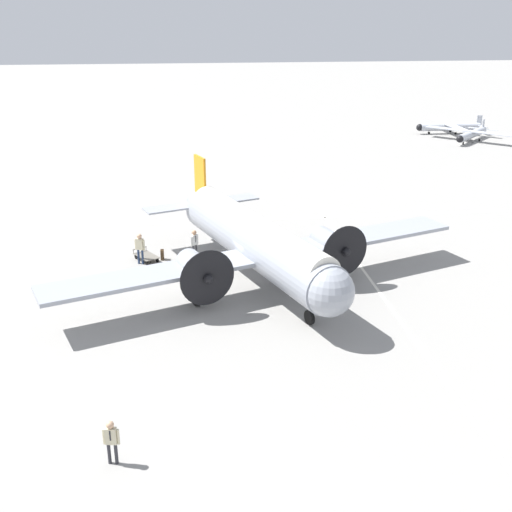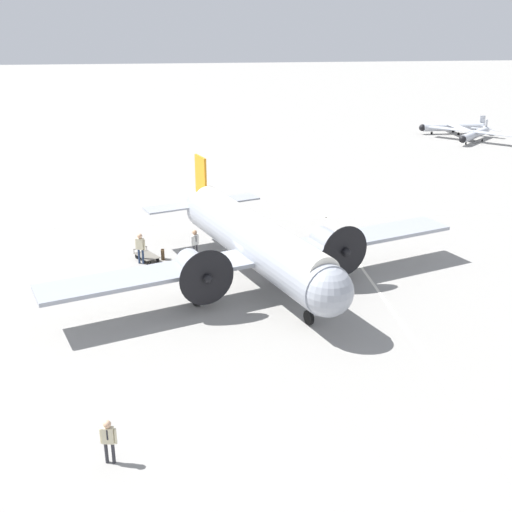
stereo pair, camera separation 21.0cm
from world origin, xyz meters
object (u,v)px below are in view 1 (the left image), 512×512
passenger_boarding (140,246)px  ramp_agent (194,241)px  crew_foreground (111,438)px  suitcase_near_door (162,255)px  baggage_cart (146,256)px  light_aircraft_distant (448,126)px  light_aircraft_taxiing (471,134)px  airliner_main (259,243)px

passenger_boarding → ramp_agent: bearing=33.8°
crew_foreground → ramp_agent: bearing=-90.5°
suitcase_near_door → baggage_cart: bearing=-87.7°
crew_foreground → light_aircraft_distant: 64.97m
passenger_boarding → suitcase_near_door: size_ratio=2.87×
light_aircraft_distant → light_aircraft_taxiing: light_aircraft_distant is taller
airliner_main → ramp_agent: bearing=-163.6°
passenger_boarding → light_aircraft_taxiing: size_ratio=0.23×
suitcase_near_door → light_aircraft_taxiing: size_ratio=0.08×
ramp_agent → baggage_cart: bearing=-43.5°
suitcase_near_door → light_aircraft_distant: bearing=138.4°
airliner_main → suitcase_near_door: (-4.45, -5.20, -2.11)m
baggage_cart → light_aircraft_distant: (-37.14, 33.84, 0.58)m
crew_foreground → suitcase_near_door: size_ratio=2.53×
ramp_agent → suitcase_near_door: ramp_agent is taller
suitcase_near_door → baggage_cart: (0.04, -0.93, -0.03)m
passenger_boarding → ramp_agent: passenger_boarding is taller
crew_foreground → light_aircraft_distant: size_ratio=0.15×
suitcase_near_door → ramp_agent: bearing=88.8°
airliner_main → suitcase_near_door: 7.16m
airliner_main → ramp_agent: size_ratio=12.65×
crew_foreground → light_aircraft_taxiing: light_aircraft_taxiing is taller
ramp_agent → light_aircraft_taxiing: 45.12m
suitcase_near_door → baggage_cart: 0.93m
crew_foreground → passenger_boarding: (-17.58, 0.09, 0.13)m
passenger_boarding → light_aircraft_taxiing: 47.72m
airliner_main → light_aircraft_distant: airliner_main is taller
airliner_main → passenger_boarding: 7.63m
airliner_main → crew_foreground: airliner_main is taller
baggage_cart → light_aircraft_taxiing: light_aircraft_taxiing is taller
crew_foreground → light_aircraft_distant: (-55.23, 34.23, -0.15)m
light_aircraft_distant → suitcase_near_door: bearing=48.4°
airliner_main → ramp_agent: 5.66m
airliner_main → ramp_agent: (-4.41, -3.29, -1.34)m
crew_foreground → baggage_cart: bearing=-81.6°
suitcase_near_door → light_aircraft_taxiing: 46.46m
light_aircraft_distant → ramp_agent: bearing=50.1°
baggage_cart → light_aircraft_distant: 50.25m
airliner_main → crew_foreground: (13.67, -6.51, -1.42)m
baggage_cart → light_aircraft_taxiing: bearing=101.5°
crew_foreground → passenger_boarding: size_ratio=0.88×
passenger_boarding → baggage_cart: bearing=84.5°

